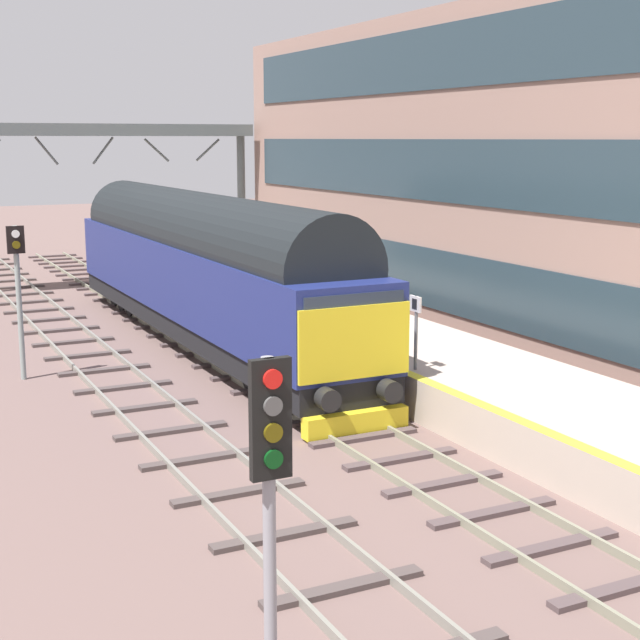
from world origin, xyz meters
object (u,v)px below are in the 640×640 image
object	(u,v)px
diesel_locomotive	(202,265)
signal_post_near	(270,491)
platform_number_sign	(416,320)
waiting_passenger	(304,278)
signal_post_mid	(18,284)

from	to	relation	value
diesel_locomotive	signal_post_near	size ratio (longest dim) A/B	4.84
platform_number_sign	waiting_passenger	bearing A→B (deg)	82.75
signal_post_mid	platform_number_sign	bearing A→B (deg)	-42.61
diesel_locomotive	waiting_passenger	size ratio (longest dim) A/B	12.12
signal_post_mid	platform_number_sign	distance (m)	10.45
signal_post_mid	waiting_passenger	bearing A→B (deg)	6.91
signal_post_mid	waiting_passenger	distance (m)	8.80
diesel_locomotive	waiting_passenger	xyz separation A→B (m)	(3.10, -0.72, -0.50)
signal_post_mid	waiting_passenger	size ratio (longest dim) A/B	2.48
platform_number_sign	diesel_locomotive	bearing A→B (deg)	103.11
signal_post_mid	platform_number_sign	world-z (taller)	signal_post_mid
diesel_locomotive	signal_post_mid	size ratio (longest dim) A/B	4.89
platform_number_sign	signal_post_mid	bearing A→B (deg)	137.39
signal_post_near	waiting_passenger	world-z (taller)	signal_post_near
signal_post_near	waiting_passenger	bearing A→B (deg)	63.55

